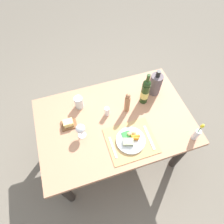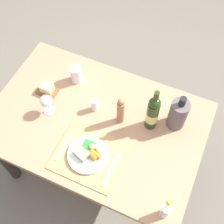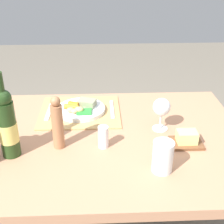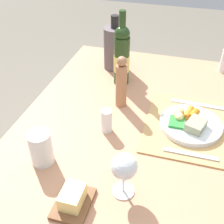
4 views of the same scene
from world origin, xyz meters
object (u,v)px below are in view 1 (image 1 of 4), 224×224
Objects in this scene: wine_bottle at (145,91)px; wine_glass at (80,129)px; cooler_bottle at (155,84)px; salt_shaker at (107,111)px; water_tumbler at (79,103)px; knife at (149,137)px; pepper_mill at (127,103)px; dinner_plate at (131,140)px; flower_vase at (197,134)px; dining_table at (114,126)px; butter_dish at (68,124)px; fork at (113,147)px.

wine_glass is at bearing -164.89° from wine_bottle.
cooler_bottle reaches higher than salt_shaker.
knife is at bearing -45.90° from water_tumbler.
wine_glass is 0.45m from pepper_mill.
salt_shaker reaches higher than dinner_plate.
flower_vase reaches higher than wine_glass.
cooler_bottle is 0.51m from salt_shaker.
salt_shaker is (-0.04, 0.08, 0.15)m from dining_table.
water_tumbler reaches higher than butter_dish.
butter_dish reaches higher than dining_table.
flower_vase is 0.99× the size of pepper_mill.
cooler_bottle reaches higher than knife.
water_tumbler is (-0.21, 0.16, 0.01)m from salt_shaker.
cooler_bottle is at bearing 46.29° from dinner_plate.
dinner_plate reaches higher than dining_table.
dining_table is 5.90× the size of pepper_mill.
wine_bottle is (0.25, 0.34, 0.12)m from dinner_plate.
fork is 0.50m from water_tumbler.
salt_shaker is at bearing 0.45° from butter_dish.
fork is 0.85× the size of knife.
butter_dish is 0.58× the size of flower_vase.
flower_vase is (0.61, -0.44, 0.03)m from salt_shaker.
butter_dish is 0.34m from salt_shaker.
cooler_bottle reaches higher than wine_glass.
water_tumbler is at bearing 167.79° from wine_bottle.
dining_table is at bearing -11.26° from butter_dish.
butter_dish is 0.53m from pepper_mill.
flower_vase reaches higher than salt_shaker.
wine_glass is at bearing 160.98° from knife.
dining_table is 0.38m from water_tumbler.
wine_glass is 0.29m from salt_shaker.
pepper_mill is (0.18, -0.01, 0.06)m from salt_shaker.
dinner_plate reaches higher than fork.
flower_vase is at bearing -32.34° from dining_table.
cooler_bottle is at bearing 62.97° from knife.
pepper_mill is at bearing 105.87° from knife.
cooler_bottle is (0.45, 0.19, 0.22)m from dining_table.
fork is 1.56× the size of water_tumbler.
flower_vase reaches higher than dining_table.
butter_dish reaches higher than dinner_plate.
wine_glass is 0.92m from flower_vase.
wine_bottle is at bearing 117.67° from flower_vase.
cooler_bottle reaches higher than butter_dish.
fork is at bearing -126.76° from pepper_mill.
butter_dish reaches higher than knife.
wine_glass is (-0.36, 0.17, 0.08)m from dinner_plate.
cooler_bottle is 1.21× the size of pepper_mill.
dining_table is 0.37m from wine_glass.
wine_bottle is 0.19m from pepper_mill.
wine_glass is (-0.51, 0.19, 0.10)m from knife.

